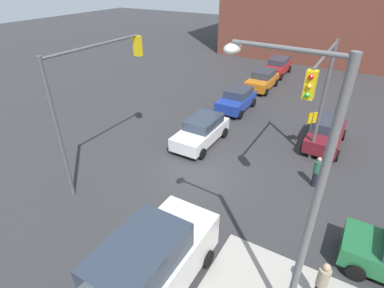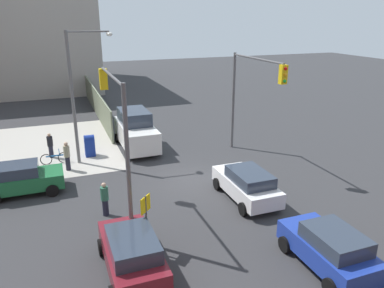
# 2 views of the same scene
# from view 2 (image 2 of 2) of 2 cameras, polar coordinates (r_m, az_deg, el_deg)

# --- Properties ---
(ground_plane) EXTENTS (120.00, 120.00, 0.00)m
(ground_plane) POSITION_cam_2_polar(r_m,az_deg,el_deg) (20.95, 0.48, -5.73)
(ground_plane) COLOR #333335
(sidewalk_corner) EXTENTS (12.00, 12.00, 0.01)m
(sidewalk_corner) POSITION_cam_2_polar(r_m,az_deg,el_deg) (28.22, -23.89, -0.78)
(sidewalk_corner) COLOR #ADA89E
(sidewalk_corner) RESTS_ON ground
(construction_fence) EXTENTS (21.07, 0.12, 2.40)m
(construction_fence) POSITION_cam_2_polar(r_m,az_deg,el_deg) (37.24, -14.67, 6.65)
(construction_fence) COLOR slate
(construction_fence) RESTS_ON ground
(traffic_signal_nw_corner) EXTENTS (5.57, 0.36, 6.50)m
(traffic_signal_nw_corner) POSITION_cam_2_polar(r_m,az_deg,el_deg) (16.09, -11.49, 3.75)
(traffic_signal_nw_corner) COLOR #59595B
(traffic_signal_nw_corner) RESTS_ON ground
(traffic_signal_se_corner) EXTENTS (5.93, 0.36, 6.50)m
(traffic_signal_se_corner) POSITION_cam_2_polar(r_m,az_deg,el_deg) (23.35, 8.97, 8.63)
(traffic_signal_se_corner) COLOR #59595B
(traffic_signal_se_corner) RESTS_ON ground
(street_lamp_corner) EXTENTS (0.56, 2.68, 8.00)m
(street_lamp_corner) POSITION_cam_2_polar(r_m,az_deg,el_deg) (23.32, -16.97, 8.14)
(street_lamp_corner) COLOR slate
(street_lamp_corner) RESTS_ON ground
(warning_sign_two_way) EXTENTS (0.48, 0.48, 2.40)m
(warning_sign_two_way) POSITION_cam_2_polar(r_m,az_deg,el_deg) (14.52, -7.04, -10.53)
(warning_sign_two_way) COLOR #4C4C4C
(warning_sign_two_way) RESTS_ON ground
(mailbox_blue) EXTENTS (0.56, 0.64, 1.43)m
(mailbox_blue) POSITION_cam_2_polar(r_m,az_deg,el_deg) (25.31, -15.34, -0.13)
(mailbox_blue) COLOR navy
(mailbox_blue) RESTS_ON ground
(hatchback_maroon) EXTENTS (4.12, 2.02, 1.62)m
(hatchback_maroon) POSITION_cam_2_polar(r_m,az_deg,el_deg) (13.91, -9.14, -15.96)
(hatchback_maroon) COLOR maroon
(hatchback_maroon) RESTS_ON ground
(sedan_blue) EXTENTS (3.84, 2.02, 1.62)m
(sedan_blue) POSITION_cam_2_polar(r_m,az_deg,el_deg) (14.83, 20.20, -14.60)
(sedan_blue) COLOR #1E389E
(sedan_blue) RESTS_ON ground
(coupe_green) EXTENTS (2.02, 3.96, 1.62)m
(coupe_green) POSITION_cam_2_polar(r_m,az_deg,el_deg) (21.16, -24.57, -4.81)
(coupe_green) COLOR #1E6638
(coupe_green) RESTS_ON ground
(sedan_white) EXTENTS (4.30, 2.02, 1.62)m
(sedan_white) POSITION_cam_2_polar(r_m,az_deg,el_deg) (18.86, 8.35, -6.04)
(sedan_white) COLOR white
(sedan_white) RESTS_ON ground
(van_white_delivery) EXTENTS (5.40, 2.32, 2.62)m
(van_white_delivery) POSITION_cam_2_polar(r_m,az_deg,el_deg) (26.06, -8.56, 2.09)
(van_white_delivery) COLOR white
(van_white_delivery) RESTS_ON ground
(pedestrian_crossing) EXTENTS (0.36, 0.36, 1.64)m
(pedestrian_crossing) POSITION_cam_2_polar(r_m,az_deg,el_deg) (17.70, -13.15, -8.10)
(pedestrian_crossing) COLOR #2D664C
(pedestrian_crossing) RESTS_ON ground
(pedestrian_waiting) EXTENTS (0.36, 0.36, 1.65)m
(pedestrian_waiting) POSITION_cam_2_polar(r_m,az_deg,el_deg) (25.79, -20.78, -0.15)
(pedestrian_waiting) COLOR black
(pedestrian_waiting) RESTS_ON ground
(pedestrian_walking_north) EXTENTS (0.36, 0.36, 1.77)m
(pedestrian_walking_north) POSITION_cam_2_polar(r_m,az_deg,el_deg) (23.30, -18.50, -1.69)
(pedestrian_walking_north) COLOR #9E937A
(pedestrian_walking_north) RESTS_ON ground
(bicycle_leaning_on_fence) EXTENTS (0.05, 1.75, 0.97)m
(bicycle_leaning_on_fence) POSITION_cam_2_polar(r_m,az_deg,el_deg) (24.82, -20.14, -2.05)
(bicycle_leaning_on_fence) COLOR black
(bicycle_leaning_on_fence) RESTS_ON ground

